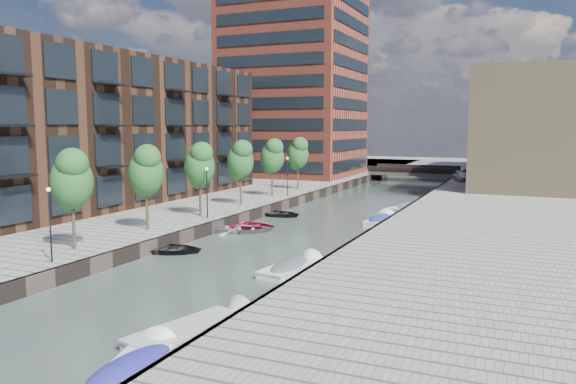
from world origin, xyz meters
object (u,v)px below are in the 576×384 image
Objects in this scene: sloop_2 at (246,229)px; motorboat_3 at (381,220)px; tree_2 at (146,170)px; motorboat_0 at (136,367)px; tree_6 at (298,153)px; sloop_4 at (277,216)px; motorboat_2 at (203,330)px; motorboat_1 at (294,267)px; tree_3 at (200,164)px; sloop_1 at (168,252)px; sloop_3 at (243,232)px; tree_4 at (240,159)px; motorboat_4 at (409,208)px; car at (462,176)px; bridge at (414,172)px; tree_5 at (272,156)px; tree_1 at (72,178)px.

motorboat_3 reaches higher than sloop_2.
tree_2 is 22.46m from motorboat_0.
sloop_2 is at bearing 64.35° from tree_2.
tree_6 is 14.52m from sloop_4.
tree_2 is at bearing 134.25° from motorboat_2.
motorboat_3 is at bearing 89.83° from motorboat_2.
sloop_4 is at bearing 117.58° from motorboat_1.
motorboat_2 is (13.11, -13.46, -5.20)m from tree_2.
tree_3 is 1.21× the size of sloop_2.
motorboat_1 reaches higher than sloop_1.
tree_3 is at bearing 141.99° from motorboat_1.
motorboat_1 is at bearing -12.85° from tree_2.
sloop_4 is at bearing -15.69° from sloop_3.
motorboat_2 reaches higher than sloop_2.
motorboat_2 reaches higher than sloop_4.
tree_2 is at bearing -90.00° from tree_4.
motorboat_4 is 1.45× the size of car.
sloop_4 is 1.21× the size of car.
sloop_2 is at bearing 129.32° from motorboat_1.
tree_4 is 10.17m from sloop_3.
tree_2 reaches higher than sloop_4.
motorboat_1 is 0.98× the size of motorboat_3.
sloop_2 is at bearing -172.67° from sloop_4.
motorboat_1 is 0.86× the size of motorboat_2.
motorboat_2 is at bearing -152.59° from sloop_1.
bridge is 2.18× the size of tree_5.
sloop_4 is 0.79× the size of motorboat_2.
sloop_4 is 13.68m from motorboat_4.
sloop_4 is 0.90× the size of motorboat_3.
sloop_1 is 19.89m from motorboat_3.
bridge is 2.18× the size of tree_3.
motorboat_4 reaches higher than motorboat_3.
tree_4 is at bearing 90.00° from tree_3.
sloop_1 is at bearing -84.07° from tree_6.
tree_6 reaches higher than motorboat_2.
motorboat_1 is at bearing -85.83° from bridge.
motorboat_4 is (14.00, 2.50, -5.09)m from tree_5.
tree_6 is 19.03m from motorboat_3.
sloop_2 is (3.80, -13.09, -5.31)m from tree_5.
motorboat_0 is (9.68, -32.47, 0.19)m from sloop_4.
bridge is 2.33× the size of motorboat_4.
tree_1 reaches higher than bridge.
sloop_3 is at bearing -95.08° from bridge.
sloop_1 is 1.22× the size of car.
tree_2 is 1.00× the size of tree_5.
sloop_3 is (4.27, -14.56, -5.31)m from tree_5.
sloop_4 is at bearing 15.19° from tree_4.
tree_1 is 1.00× the size of tree_2.
car is at bearing 72.83° from tree_1.
bridge reaches higher than motorboat_0.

